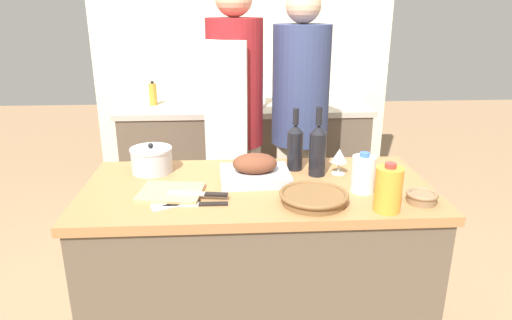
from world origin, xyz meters
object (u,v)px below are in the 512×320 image
at_px(mixing_bowl, 422,197).
at_px(wine_bottle_dark, 295,146).
at_px(juice_jug, 388,189).
at_px(person_cook_guest, 300,121).
at_px(knife_chef, 192,204).
at_px(knife_paring, 178,204).
at_px(person_cook_aproned, 235,120).
at_px(condiment_bottle_extra, 153,94).
at_px(wicker_basket, 314,197).
at_px(stand_mixer, 253,88).
at_px(condiment_bottle_tall, 216,98).
at_px(cutting_board, 171,193).
at_px(wine_glass_left, 339,156).
at_px(condiment_bottle_short, 300,89).
at_px(roasting_pan, 255,170).
at_px(wine_bottle_green, 318,149).
at_px(milk_jug, 363,174).
at_px(stock_pot, 152,160).
at_px(knife_bread, 200,194).

bearing_deg(mixing_bowl, wine_bottle_dark, 137.44).
distance_m(juice_jug, person_cook_guest, 1.14).
distance_m(knife_chef, knife_paring, 0.06).
bearing_deg(person_cook_aproned, condiment_bottle_extra, 147.92).
distance_m(wicker_basket, stand_mixer, 1.73).
bearing_deg(condiment_bottle_tall, juice_jug, -69.13).
xyz_separation_m(cutting_board, wine_glass_left, (0.74, 0.20, 0.08)).
bearing_deg(condiment_bottle_short, condiment_bottle_extra, -177.30).
bearing_deg(roasting_pan, wine_bottle_green, 10.71).
height_order(juice_jug, knife_chef, juice_jug).
bearing_deg(knife_chef, wicker_basket, -0.64).
bearing_deg(condiment_bottle_tall, wine_bottle_dark, -73.21).
height_order(stand_mixer, condiment_bottle_short, stand_mixer).
distance_m(wicker_basket, condiment_bottle_short, 1.85).
relative_size(mixing_bowl, juice_jug, 0.66).
bearing_deg(milk_jug, person_cook_guest, 97.36).
distance_m(stock_pot, wine_glass_left, 0.86).
bearing_deg(wicker_basket, cutting_board, 168.84).
xyz_separation_m(wicker_basket, wine_bottle_green, (0.07, 0.31, 0.10)).
bearing_deg(wicker_basket, person_cook_guest, 84.49).
bearing_deg(stand_mixer, person_cook_aproned, -100.57).
bearing_deg(juice_jug, cutting_board, 166.73).
bearing_deg(knife_chef, stock_pot, 118.80).
relative_size(wine_bottle_dark, person_cook_aproned, 0.17).
bearing_deg(person_cook_guest, wine_glass_left, -79.73).
relative_size(milk_jug, wine_bottle_dark, 0.58).
xyz_separation_m(stand_mixer, condiment_bottle_extra, (-0.74, 0.06, -0.05)).
xyz_separation_m(knife_bread, condiment_bottle_extra, (-0.44, 1.71, 0.08)).
distance_m(condiment_bottle_tall, person_cook_guest, 0.84).
distance_m(milk_jug, knife_bread, 0.67).
xyz_separation_m(milk_jug, condiment_bottle_extra, (-1.11, 1.68, 0.03)).
distance_m(wine_bottle_dark, knife_paring, 0.64).
distance_m(juice_jug, wine_bottle_green, 0.44).
distance_m(roasting_pan, wine_bottle_dark, 0.25).
height_order(milk_jug, person_cook_aproned, person_cook_aproned).
distance_m(wine_bottle_dark, knife_bread, 0.54).
bearing_deg(wine_glass_left, wicker_basket, -118.71).
bearing_deg(knife_bread, juice_jug, -12.03).
height_order(wine_bottle_dark, knife_bread, wine_bottle_dark).
xyz_separation_m(cutting_board, wine_bottle_green, (0.64, 0.19, 0.12)).
xyz_separation_m(stock_pot, person_cook_guest, (0.79, 0.65, 0.01)).
relative_size(wicker_basket, stand_mixer, 0.85).
distance_m(wicker_basket, cutting_board, 0.58).
distance_m(juice_jug, knife_paring, 0.80).
bearing_deg(cutting_board, juice_jug, -13.27).
height_order(roasting_pan, knife_chef, roasting_pan).
bearing_deg(stand_mixer, wine_glass_left, -77.07).
relative_size(cutting_board, mixing_bowl, 2.23).
relative_size(knife_bread, condiment_bottle_tall, 1.77).
xyz_separation_m(knife_bread, condiment_bottle_tall, (0.03, 1.64, 0.06)).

